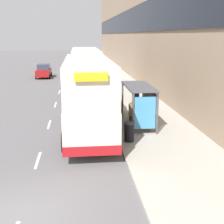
{
  "coord_description": "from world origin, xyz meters",
  "views": [
    {
      "loc": [
        1.97,
        -9.05,
        5.63
      ],
      "look_at": [
        5.18,
        20.78,
        -1.82
      ],
      "focal_mm": 50.0,
      "sensor_mm": 36.0,
      "label": 1
    }
  ],
  "objects_px": {
    "bus_shelter": "(142,99)",
    "car_1": "(83,56)",
    "double_decker_bus_ahead": "(86,71)",
    "car_2": "(44,71)",
    "pedestrian_at_shelter": "(148,100)",
    "pedestrian_1": "(149,104)",
    "litter_bin": "(129,132)",
    "double_decker_bus_near": "(88,94)",
    "pedestrian_4": "(137,102)",
    "car_0": "(85,67)",
    "pedestrian_2": "(132,114)",
    "pedestrian_3": "(118,100)"
  },
  "relations": [
    {
      "from": "pedestrian_at_shelter",
      "to": "pedestrian_3",
      "type": "xyz_separation_m",
      "value": [
        -2.12,
        0.54,
        -0.03
      ]
    },
    {
      "from": "bus_shelter",
      "to": "pedestrian_1",
      "type": "xyz_separation_m",
      "value": [
        1.0,
        2.4,
        -0.85
      ]
    },
    {
      "from": "double_decker_bus_near",
      "to": "car_0",
      "type": "distance_m",
      "value": 30.9
    },
    {
      "from": "double_decker_bus_ahead",
      "to": "pedestrian_3",
      "type": "bearing_deg",
      "value": -74.66
    },
    {
      "from": "pedestrian_at_shelter",
      "to": "litter_bin",
      "type": "height_order",
      "value": "pedestrian_at_shelter"
    },
    {
      "from": "pedestrian_3",
      "to": "car_2",
      "type": "bearing_deg",
      "value": 110.15
    },
    {
      "from": "pedestrian_3",
      "to": "litter_bin",
      "type": "bearing_deg",
      "value": -92.39
    },
    {
      "from": "bus_shelter",
      "to": "pedestrian_4",
      "type": "xyz_separation_m",
      "value": [
        0.18,
        2.78,
        -0.81
      ]
    },
    {
      "from": "car_2",
      "to": "pedestrian_at_shelter",
      "type": "xyz_separation_m",
      "value": [
        9.64,
        -21.06,
        0.14
      ]
    },
    {
      "from": "pedestrian_2",
      "to": "car_0",
      "type": "bearing_deg",
      "value": 93.66
    },
    {
      "from": "double_decker_bus_near",
      "to": "pedestrian_at_shelter",
      "type": "relative_size",
      "value": 5.79
    },
    {
      "from": "car_2",
      "to": "pedestrian_at_shelter",
      "type": "distance_m",
      "value": 23.17
    },
    {
      "from": "car_0",
      "to": "litter_bin",
      "type": "bearing_deg",
      "value": -87.39
    },
    {
      "from": "bus_shelter",
      "to": "car_2",
      "type": "distance_m",
      "value": 26.03
    },
    {
      "from": "pedestrian_1",
      "to": "litter_bin",
      "type": "relative_size",
      "value": 1.66
    },
    {
      "from": "pedestrian_4",
      "to": "double_decker_bus_ahead",
      "type": "bearing_deg",
      "value": 109.69
    },
    {
      "from": "double_decker_bus_near",
      "to": "car_2",
      "type": "relative_size",
      "value": 2.41
    },
    {
      "from": "bus_shelter",
      "to": "pedestrian_4",
      "type": "height_order",
      "value": "bus_shelter"
    },
    {
      "from": "car_2",
      "to": "car_0",
      "type": "bearing_deg",
      "value": -134.3
    },
    {
      "from": "car_2",
      "to": "pedestrian_1",
      "type": "relative_size",
      "value": 2.42
    },
    {
      "from": "bus_shelter",
      "to": "car_1",
      "type": "relative_size",
      "value": 1.07
    },
    {
      "from": "pedestrian_at_shelter",
      "to": "pedestrian_2",
      "type": "xyz_separation_m",
      "value": [
        -1.92,
        -4.07,
        0.01
      ]
    },
    {
      "from": "pedestrian_at_shelter",
      "to": "pedestrian_4",
      "type": "xyz_separation_m",
      "value": [
        -0.99,
        -0.75,
        0.03
      ]
    },
    {
      "from": "car_0",
      "to": "double_decker_bus_ahead",
      "type": "bearing_deg",
      "value": -91.17
    },
    {
      "from": "pedestrian_3",
      "to": "double_decker_bus_near",
      "type": "bearing_deg",
      "value": -117.83
    },
    {
      "from": "pedestrian_at_shelter",
      "to": "pedestrian_1",
      "type": "distance_m",
      "value": 1.14
    },
    {
      "from": "pedestrian_1",
      "to": "car_0",
      "type": "bearing_deg",
      "value": 97.57
    },
    {
      "from": "double_decker_bus_ahead",
      "to": "car_2",
      "type": "relative_size",
      "value": 2.54
    },
    {
      "from": "litter_bin",
      "to": "double_decker_bus_near",
      "type": "bearing_deg",
      "value": 132.4
    },
    {
      "from": "car_2",
      "to": "pedestrian_1",
      "type": "xyz_separation_m",
      "value": [
        9.47,
        -22.19,
        0.14
      ]
    },
    {
      "from": "double_decker_bus_near",
      "to": "pedestrian_1",
      "type": "height_order",
      "value": "double_decker_bus_near"
    },
    {
      "from": "bus_shelter",
      "to": "car_0",
      "type": "bearing_deg",
      "value": 95.12
    },
    {
      "from": "double_decker_bus_near",
      "to": "pedestrian_3",
      "type": "height_order",
      "value": "double_decker_bus_near"
    },
    {
      "from": "double_decker_bus_ahead",
      "to": "pedestrian_2",
      "type": "height_order",
      "value": "double_decker_bus_ahead"
    },
    {
      "from": "double_decker_bus_near",
      "to": "pedestrian_2",
      "type": "bearing_deg",
      "value": -3.45
    },
    {
      "from": "double_decker_bus_near",
      "to": "pedestrian_2",
      "type": "distance_m",
      "value": 2.84
    },
    {
      "from": "pedestrian_2",
      "to": "car_2",
      "type": "bearing_deg",
      "value": 107.08
    },
    {
      "from": "double_decker_bus_near",
      "to": "bus_shelter",
      "type": "bearing_deg",
      "value": 6.8
    },
    {
      "from": "car_2",
      "to": "pedestrian_2",
      "type": "xyz_separation_m",
      "value": [
        7.72,
        -25.14,
        0.16
      ]
    },
    {
      "from": "double_decker_bus_ahead",
      "to": "bus_shelter",
      "type": "bearing_deg",
      "value": -75.45
    },
    {
      "from": "double_decker_bus_ahead",
      "to": "car_2",
      "type": "distance_m",
      "value": 13.78
    },
    {
      "from": "pedestrian_4",
      "to": "pedestrian_1",
      "type": "bearing_deg",
      "value": -24.96
    },
    {
      "from": "pedestrian_1",
      "to": "car_1",
      "type": "bearing_deg",
      "value": 93.92
    },
    {
      "from": "double_decker_bus_near",
      "to": "pedestrian_4",
      "type": "relative_size",
      "value": 5.59
    },
    {
      "from": "pedestrian_1",
      "to": "double_decker_bus_ahead",
      "type": "bearing_deg",
      "value": 113.22
    },
    {
      "from": "car_2",
      "to": "pedestrian_2",
      "type": "relative_size",
      "value": 2.36
    },
    {
      "from": "pedestrian_at_shelter",
      "to": "pedestrian_4",
      "type": "relative_size",
      "value": 0.97
    },
    {
      "from": "car_0",
      "to": "pedestrian_4",
      "type": "relative_size",
      "value": 2.37
    },
    {
      "from": "pedestrian_4",
      "to": "car_2",
      "type": "bearing_deg",
      "value": 111.63
    },
    {
      "from": "bus_shelter",
      "to": "litter_bin",
      "type": "relative_size",
      "value": 4.0
    }
  ]
}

